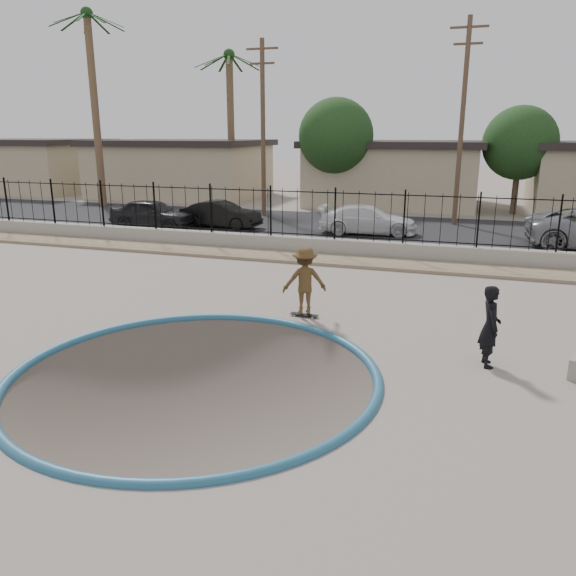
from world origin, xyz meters
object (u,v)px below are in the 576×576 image
(skater, at_px, (305,284))
(skateboard, at_px, (304,315))
(videographer, at_px, (490,326))
(car_b, at_px, (221,214))
(car_a, at_px, (153,214))
(car_c, at_px, (368,220))

(skater, distance_m, skateboard, 0.78)
(videographer, xyz_separation_m, car_b, (-11.73, 13.29, -0.15))
(car_a, distance_m, car_b, 3.21)
(car_c, bearing_deg, videographer, -166.74)
(skateboard, distance_m, car_b, 13.73)
(car_a, height_order, car_b, car_a)
(car_a, xyz_separation_m, car_b, (3.02, 1.10, -0.06))
(videographer, bearing_deg, skater, 55.27)
(skater, distance_m, car_a, 14.77)
(skateboard, relative_size, car_a, 0.18)
(videographer, distance_m, car_c, 14.61)
(car_c, bearing_deg, car_b, 88.16)
(videographer, bearing_deg, car_c, 7.35)
(skateboard, relative_size, videographer, 0.44)
(car_b, distance_m, car_c, 6.94)
(skateboard, bearing_deg, videographer, -18.53)
(skater, bearing_deg, videographer, 132.80)
(car_a, bearing_deg, skateboard, -135.77)
(videographer, relative_size, car_c, 0.38)
(skater, relative_size, skateboard, 2.32)
(skateboard, bearing_deg, car_c, 96.96)
(car_b, bearing_deg, car_a, 112.42)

